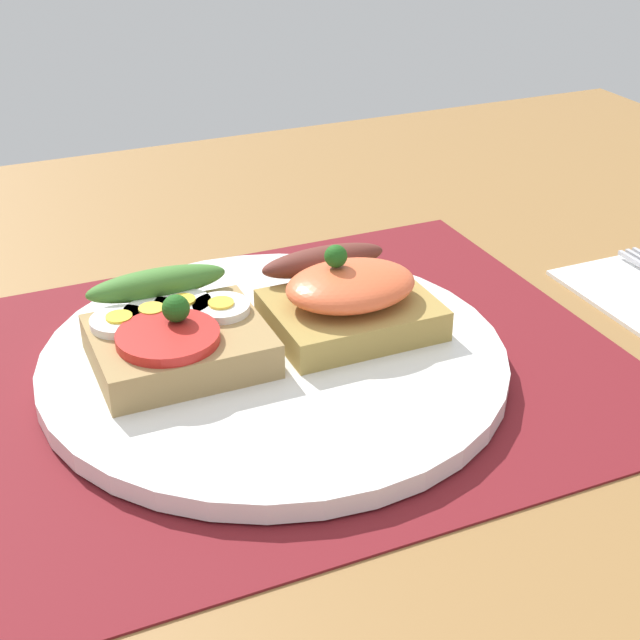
{
  "coord_description": "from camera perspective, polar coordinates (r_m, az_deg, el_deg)",
  "views": [
    {
      "loc": [
        -16.34,
        -44.46,
        29.8
      ],
      "look_at": [
        3.0,
        0.0,
        3.0
      ],
      "focal_mm": 51.88,
      "sensor_mm": 36.0,
      "label": 1
    }
  ],
  "objects": [
    {
      "name": "ground_plane",
      "position": [
        0.57,
        -2.78,
        -4.64
      ],
      "size": [
        120.0,
        90.0,
        3.2
      ],
      "primitive_type": "cube",
      "color": "olive"
    },
    {
      "name": "placemat",
      "position": [
        0.56,
        -2.83,
        -3.15
      ],
      "size": [
        42.08,
        32.98,
        0.3
      ],
      "primitive_type": "cube",
      "color": "maroon",
      "rests_on": "ground_plane"
    },
    {
      "name": "plate",
      "position": [
        0.55,
        -2.84,
        -2.49
      ],
      "size": [
        27.82,
        27.82,
        1.2
      ],
      "primitive_type": "cylinder",
      "color": "white",
      "rests_on": "placemat"
    },
    {
      "name": "sandwich_egg_tomato",
      "position": [
        0.54,
        -8.96,
        -0.78
      ],
      "size": [
        9.88,
        9.7,
        4.37
      ],
      "color": "#A58451",
      "rests_on": "plate"
    },
    {
      "name": "sandwich_salmon",
      "position": [
        0.57,
        1.71,
        1.43
      ],
      "size": [
        9.96,
        9.2,
        5.56
      ],
      "color": "#A78943",
      "rests_on": "plate"
    }
  ]
}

